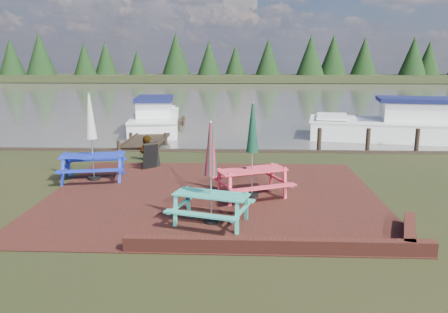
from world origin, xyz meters
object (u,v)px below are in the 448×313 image
object	(u,v)px
boat_near	(401,126)
picnic_table_teal	(211,189)
picnic_table_blue	(92,151)
person	(147,136)
picnic_table_red	(252,165)
chalkboard	(151,156)
jetty	(158,131)
boat_jetty	(156,119)

from	to	relation	value
boat_near	picnic_table_teal	bearing A→B (deg)	155.29
picnic_table_blue	person	size ratio (longest dim) A/B	1.45
boat_near	person	distance (m)	12.66
picnic_table_red	picnic_table_blue	world-z (taller)	picnic_table_blue
picnic_table_red	person	distance (m)	5.74
picnic_table_red	boat_near	bearing A→B (deg)	29.73
chalkboard	boat_near	distance (m)	12.94
picnic_table_teal	chalkboard	distance (m)	5.63
picnic_table_blue	jetty	distance (m)	8.88
chalkboard	jetty	distance (m)	7.39
picnic_table_teal	picnic_table_blue	world-z (taller)	picnic_table_blue
picnic_table_teal	jetty	distance (m)	12.89
picnic_table_blue	chalkboard	bearing A→B (deg)	35.50
picnic_table_red	picnic_table_blue	bearing A→B (deg)	139.07
picnic_table_teal	boat_near	bearing A→B (deg)	71.84
jetty	boat_near	xyz separation A→B (m)	(12.07, -0.29, 0.36)
picnic_table_red	person	xyz separation A→B (m)	(-3.78, 4.32, 0.02)
picnic_table_blue	boat_near	bearing A→B (deg)	24.01
boat_jetty	jetty	bearing A→B (deg)	-84.56
picnic_table_blue	chalkboard	world-z (taller)	picnic_table_blue
picnic_table_blue	jetty	bearing A→B (deg)	77.42
picnic_table_red	chalkboard	world-z (taller)	picnic_table_red
picnic_table_teal	boat_jetty	bearing A→B (deg)	122.68
person	picnic_table_blue	bearing A→B (deg)	92.91
picnic_table_blue	boat_near	distance (m)	15.04
picnic_table_blue	jetty	world-z (taller)	picnic_table_blue
picnic_table_teal	picnic_table_red	distance (m)	2.22
picnic_table_blue	boat_jetty	bearing A→B (deg)	80.46
chalkboard	person	distance (m)	1.40
picnic_table_red	person	bearing A→B (deg)	107.59
picnic_table_red	boat_jetty	size ratio (longest dim) A/B	0.34
chalkboard	boat_near	xyz separation A→B (m)	(10.88, 7.00, 0.03)
picnic_table_teal	picnic_table_red	size ratio (longest dim) A/B	0.91
picnic_table_red	chalkboard	size ratio (longest dim) A/B	2.98
boat_near	jetty	bearing A→B (deg)	98.95
jetty	boat_near	size ratio (longest dim) A/B	1.04
picnic_table_blue	boat_near	size ratio (longest dim) A/B	0.30
jetty	picnic_table_blue	bearing A→B (deg)	-91.95
jetty	boat_jetty	xyz separation A→B (m)	(-0.51, 2.18, 0.31)
chalkboard	picnic_table_blue	bearing A→B (deg)	-172.97
chalkboard	jetty	world-z (taller)	chalkboard
picnic_table_teal	chalkboard	xyz separation A→B (m)	(-2.43, 5.07, -0.37)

